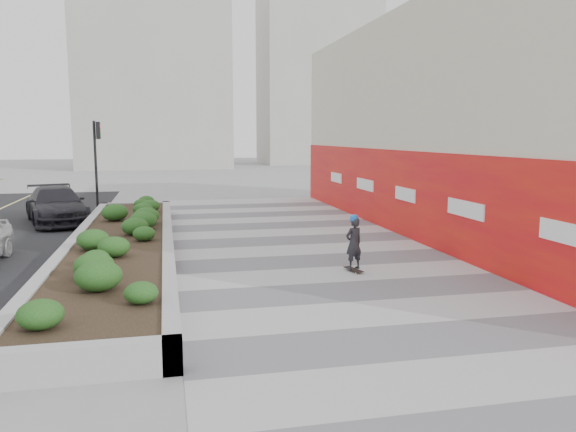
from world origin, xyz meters
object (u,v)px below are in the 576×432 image
planter (121,241)px  traffic_signal_near (97,152)px  skateboarder (354,243)px  car_dark (56,205)px

planter → traffic_signal_near: traffic_signal_near is taller
planter → skateboarder: skateboarder is taller
skateboarder → traffic_signal_near: bearing=106.6°
planter → traffic_signal_near: bearing=99.3°
traffic_signal_near → skateboarder: traffic_signal_near is taller
skateboarder → car_dark: skateboarder is taller
planter → car_dark: car_dark is taller
planter → skateboarder: (6.05, -3.44, 0.35)m
skateboarder → car_dark: bearing=118.4°
skateboarder → car_dark: 13.81m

